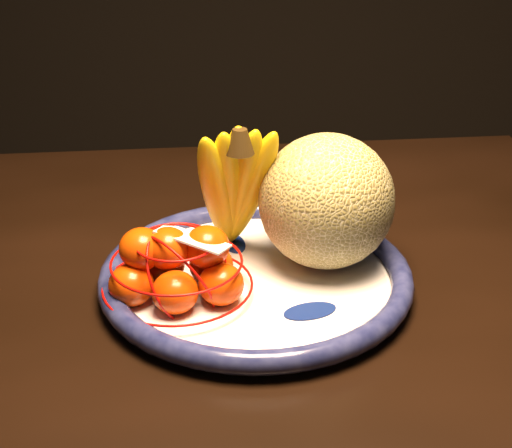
{
  "coord_description": "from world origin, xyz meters",
  "views": [
    {
      "loc": [
        0.21,
        -0.57,
        1.12
      ],
      "look_at": [
        0.19,
        0.14,
        0.76
      ],
      "focal_mm": 55.0,
      "sensor_mm": 36.0,
      "label": 1
    }
  ],
  "objects_px": {
    "dining_table": "(18,360)",
    "mandarin_bag": "(177,268)",
    "fruit_bowl": "(256,278)",
    "banana_bunch": "(234,183)",
    "cantaloupe": "(326,201)"
  },
  "relations": [
    {
      "from": "cantaloupe",
      "to": "mandarin_bag",
      "type": "height_order",
      "value": "cantaloupe"
    },
    {
      "from": "banana_bunch",
      "to": "dining_table",
      "type": "bearing_deg",
      "value": -175.22
    },
    {
      "from": "fruit_bowl",
      "to": "banana_bunch",
      "type": "xyz_separation_m",
      "value": [
        -0.02,
        0.05,
        0.08
      ]
    },
    {
      "from": "mandarin_bag",
      "to": "banana_bunch",
      "type": "bearing_deg",
      "value": 58.82
    },
    {
      "from": "banana_bunch",
      "to": "mandarin_bag",
      "type": "bearing_deg",
      "value": -136.05
    },
    {
      "from": "dining_table",
      "to": "cantaloupe",
      "type": "distance_m",
      "value": 0.36
    },
    {
      "from": "cantaloupe",
      "to": "mandarin_bag",
      "type": "distance_m",
      "value": 0.17
    },
    {
      "from": "dining_table",
      "to": "mandarin_bag",
      "type": "height_order",
      "value": "mandarin_bag"
    },
    {
      "from": "fruit_bowl",
      "to": "banana_bunch",
      "type": "relative_size",
      "value": 1.93
    },
    {
      "from": "banana_bunch",
      "to": "mandarin_bag",
      "type": "height_order",
      "value": "banana_bunch"
    },
    {
      "from": "dining_table",
      "to": "banana_bunch",
      "type": "distance_m",
      "value": 0.29
    },
    {
      "from": "cantaloupe",
      "to": "mandarin_bag",
      "type": "bearing_deg",
      "value": -153.93
    },
    {
      "from": "fruit_bowl",
      "to": "banana_bunch",
      "type": "height_order",
      "value": "banana_bunch"
    },
    {
      "from": "dining_table",
      "to": "banana_bunch",
      "type": "bearing_deg",
      "value": 12.44
    },
    {
      "from": "mandarin_bag",
      "to": "cantaloupe",
      "type": "bearing_deg",
      "value": 26.07
    }
  ]
}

